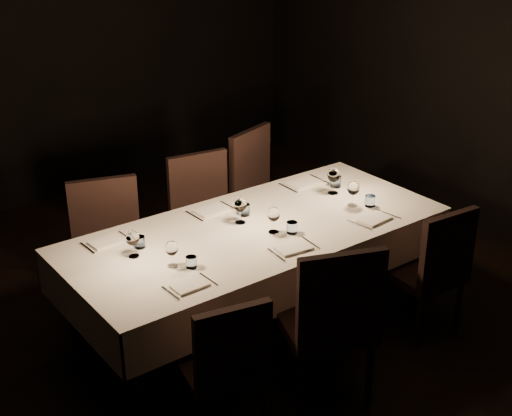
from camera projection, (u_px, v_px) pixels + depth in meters
room at (256, 118)px, 4.30m from camera, size 5.01×6.01×3.01m
dining_table at (256, 238)px, 4.63m from camera, size 2.52×1.12×0.76m
chair_near_left at (226, 362)px, 3.74m from camera, size 0.50×0.50×0.88m
place_setting_near_left at (182, 263)px, 4.04m from camera, size 0.29×0.39×0.16m
chair_near_center at (331, 318)px, 4.00m from camera, size 0.64×0.64×1.03m
place_setting_near_center at (284, 227)px, 4.45m from camera, size 0.32×0.40×0.17m
chair_near_right at (433, 265)px, 4.66m from camera, size 0.48×0.48×0.92m
place_setting_near_right at (363, 200)px, 4.82m from camera, size 0.33×0.40×0.18m
chair_far_left at (109, 245)px, 4.86m from camera, size 0.59×0.59×0.98m
place_setting_far_left at (126, 240)px, 4.29m from camera, size 0.31×0.40×0.17m
chair_far_center at (205, 214)px, 5.33m from camera, size 0.53×0.53×0.98m
place_setting_far_center at (232, 208)px, 4.71m from camera, size 0.33×0.41×0.18m
chair_far_right at (263, 189)px, 5.71m from camera, size 0.63×0.63×1.03m
place_setting_far_right at (325, 179)px, 5.16m from camera, size 0.35×0.42×0.20m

